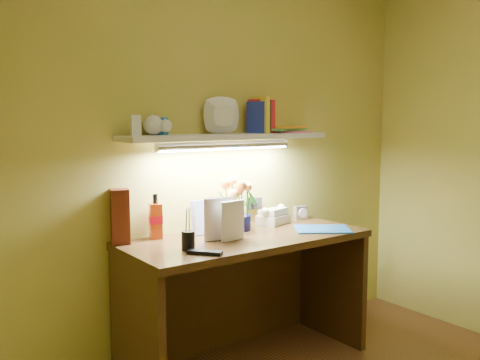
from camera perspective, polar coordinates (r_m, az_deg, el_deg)
name	(u,v)px	position (r m, az deg, el deg)	size (l,w,h in m)	color
desk	(246,301)	(3.11, 0.69, -12.75)	(1.40, 0.60, 0.75)	#37210F
flower_bouquet	(236,204)	(3.14, -0.39, -2.56)	(0.19, 0.19, 0.31)	#0B093E
telephone	(273,215)	(3.34, 3.58, -3.72)	(0.19, 0.14, 0.11)	beige
desk_clock	(301,212)	(3.51, 6.49, -3.46)	(0.09, 0.04, 0.09)	silver
whisky_bottle	(156,216)	(2.95, -8.99, -3.85)	(0.07, 0.07, 0.25)	#AA370B
whisky_box	(120,217)	(2.87, -12.67, -3.83)	(0.09, 0.09, 0.29)	#501C0D
pen_cup	(188,234)	(2.69, -5.56, -5.74)	(0.07, 0.07, 0.16)	black
art_card	(207,216)	(3.06, -3.52, -3.89)	(0.20, 0.04, 0.20)	white
tv_remote	(205,252)	(2.62, -3.77, -7.71)	(0.05, 0.17, 0.02)	black
blue_folder	(322,229)	(3.20, 8.79, -5.20)	(0.32, 0.23, 0.01)	#1E62B4
desk_book_a	(204,220)	(2.85, -3.86, -4.31)	(0.17, 0.02, 0.23)	beige
desk_book_b	(222,223)	(2.82, -1.96, -4.56)	(0.16, 0.02, 0.22)	silver
wall_shelf	(233,130)	(3.10, -0.76, 5.33)	(1.30, 0.33, 0.25)	silver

